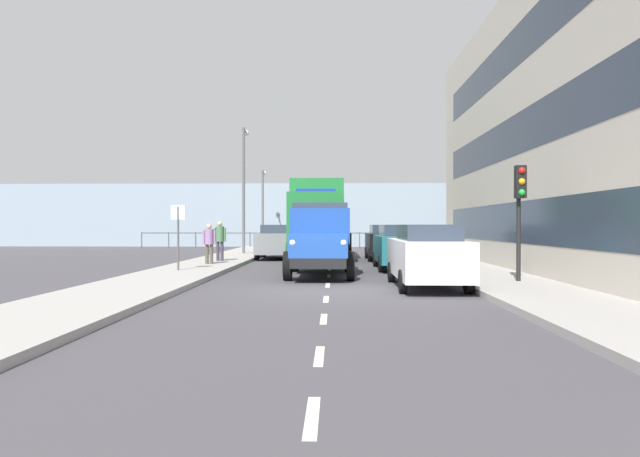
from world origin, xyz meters
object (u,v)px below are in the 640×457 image
(car_teal_kerbside_1, at_px, (400,246))
(lamp_post_far, at_px, (263,200))
(pedestrian_couple_b, at_px, (220,237))
(truck_vintage_blue, at_px, (320,241))
(lorry_cargo_green, at_px, (318,218))
(car_white_kerbside_near, at_px, (427,255))
(car_grey_oppositeside_0, at_px, (277,241))
(street_sign, at_px, (178,226))
(traffic_light_near, at_px, (520,197))
(car_black_kerbside_2, at_px, (386,242))
(pedestrian_by_lamp, at_px, (209,240))
(lamp_post_promenade, at_px, (244,179))

(car_teal_kerbside_1, distance_m, lamp_post_far, 20.21)
(car_teal_kerbside_1, height_order, pedestrian_couple_b, pedestrian_couple_b)
(truck_vintage_blue, height_order, car_teal_kerbside_1, truck_vintage_blue)
(lorry_cargo_green, relative_size, car_white_kerbside_near, 1.84)
(car_grey_oppositeside_0, bearing_deg, street_sign, 74.22)
(traffic_light_near, bearing_deg, car_teal_kerbside_1, -65.89)
(car_teal_kerbside_1, xyz_separation_m, lamp_post_far, (7.72, -18.49, 2.62))
(car_white_kerbside_near, bearing_deg, car_grey_oppositeside_0, -66.79)
(car_teal_kerbside_1, bearing_deg, lorry_cargo_green, -60.09)
(car_black_kerbside_2, height_order, lamp_post_far, lamp_post_far)
(pedestrian_by_lamp, bearing_deg, street_sign, 82.97)
(street_sign, bearing_deg, pedestrian_by_lamp, -97.03)
(car_grey_oppositeside_0, xyz_separation_m, pedestrian_by_lamp, (2.13, 5.83, 0.20))
(truck_vintage_blue, height_order, lamp_post_promenade, lamp_post_promenade)
(pedestrian_couple_b, bearing_deg, car_teal_kerbside_1, 161.14)
(pedestrian_couple_b, height_order, lamp_post_promenade, lamp_post_promenade)
(car_teal_kerbside_1, distance_m, pedestrian_couple_b, 7.94)
(lorry_cargo_green, relative_size, lamp_post_promenade, 1.18)
(truck_vintage_blue, bearing_deg, lamp_post_far, -77.59)
(truck_vintage_blue, bearing_deg, traffic_light_near, 153.34)
(street_sign, bearing_deg, car_grey_oppositeside_0, -105.78)
(lorry_cargo_green, xyz_separation_m, pedestrian_by_lamp, (4.21, 5.09, -0.98))
(lorry_cargo_green, distance_m, lamp_post_promenade, 5.74)
(car_grey_oppositeside_0, relative_size, lamp_post_far, 0.78)
(traffic_light_near, distance_m, lamp_post_far, 26.45)
(car_teal_kerbside_1, height_order, lamp_post_promenade, lamp_post_promenade)
(lorry_cargo_green, height_order, traffic_light_near, lorry_cargo_green)
(car_white_kerbside_near, distance_m, car_grey_oppositeside_0, 13.75)
(pedestrian_couple_b, bearing_deg, lorry_cargo_green, -142.11)
(car_black_kerbside_2, relative_size, pedestrian_by_lamp, 2.54)
(car_grey_oppositeside_0, relative_size, pedestrian_couple_b, 2.50)
(pedestrian_by_lamp, distance_m, lamp_post_promenade, 8.93)
(car_white_kerbside_near, relative_size, pedestrian_couple_b, 2.58)
(truck_vintage_blue, bearing_deg, car_black_kerbside_2, -109.07)
(lorry_cargo_green, distance_m, lamp_post_far, 13.50)
(car_white_kerbside_near, height_order, pedestrian_couple_b, pedestrian_couple_b)
(car_white_kerbside_near, xyz_separation_m, street_sign, (7.93, -3.76, 0.79))
(lorry_cargo_green, bearing_deg, street_sign, 60.60)
(truck_vintage_blue, xyz_separation_m, street_sign, (4.93, -0.69, 0.50))
(car_teal_kerbside_1, relative_size, car_black_kerbside_2, 1.08)
(pedestrian_couple_b, relative_size, traffic_light_near, 0.54)
(car_grey_oppositeside_0, distance_m, lamp_post_promenade, 4.70)
(car_white_kerbside_near, distance_m, car_teal_kerbside_1, 6.09)
(truck_vintage_blue, bearing_deg, car_grey_oppositeside_0, -75.76)
(pedestrian_by_lamp, height_order, lamp_post_promenade, lamp_post_promenade)
(car_black_kerbside_2, relative_size, street_sign, 1.82)
(traffic_light_near, relative_size, lamp_post_promenade, 0.46)
(car_white_kerbside_near, distance_m, car_black_kerbside_2, 11.72)
(truck_vintage_blue, xyz_separation_m, car_white_kerbside_near, (-2.99, 3.07, -0.28))
(car_black_kerbside_2, xyz_separation_m, pedestrian_couple_b, (7.51, 3.07, 0.27))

